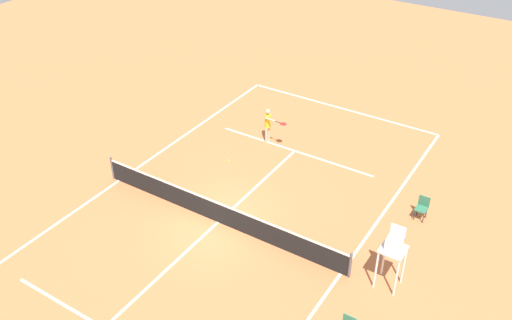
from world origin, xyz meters
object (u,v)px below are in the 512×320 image
player_serving (268,123)px  courtside_chair_mid (422,207)px  tennis_ball (229,160)px  umpire_chair (394,248)px

player_serving → courtside_chair_mid: size_ratio=1.83×
tennis_ball → umpire_chair: bearing=159.2°
player_serving → courtside_chair_mid: bearing=81.6°
player_serving → tennis_ball: 2.65m
umpire_chair → courtside_chair_mid: 4.19m
umpire_chair → courtside_chair_mid: (0.23, -4.05, -1.07)m
umpire_chair → courtside_chair_mid: size_ratio=2.54×
tennis_ball → umpire_chair: umpire_chair is taller
tennis_ball → player_serving: bearing=-105.1°
player_serving → courtside_chair_mid: player_serving is taller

